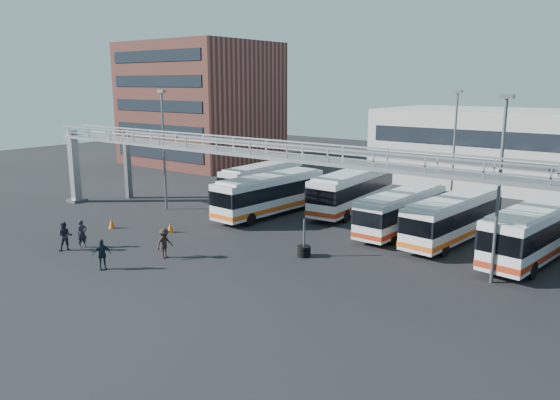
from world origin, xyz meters
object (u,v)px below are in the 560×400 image
Objects in this scene: pedestrian_c at (165,243)px; light_pole_left at (164,144)px; pedestrian_a at (82,234)px; bus_7 at (537,230)px; bus_2 at (263,179)px; pedestrian_d at (102,254)px; bus_3 at (270,193)px; bus_4 at (352,189)px; cone_right at (170,227)px; tire_stack at (304,250)px; light_pole_mid at (500,180)px; pedestrian_b at (65,236)px; bus_5 at (402,210)px; cone_left at (112,223)px; light_pole_back at (454,145)px; bus_6 at (453,217)px.

light_pole_left is at bearing 48.10° from pedestrian_c.
bus_7 is at bearing -54.70° from pedestrian_a.
pedestrian_d is at bearing -77.27° from bus_2.
bus_4 is (4.72, 5.30, 0.05)m from bus_3.
cone_right is at bearing -102.80° from bus_3.
pedestrian_a is at bearing -149.77° from tire_stack.
light_pole_mid is at bearing -64.43° from pedestrian_a.
light_pole_mid is (28.00, -1.00, 0.00)m from light_pole_left.
pedestrian_b is at bearing -105.15° from cone_right.
pedestrian_a is 1.03× the size of pedestrian_d.
pedestrian_b is (-24.79, -16.80, -0.95)m from bus_7.
pedestrian_d is at bearing -61.14° from pedestrian_b.
light_pole_mid is at bearing 12.95° from tire_stack.
pedestrian_b is at bearing -89.99° from bus_2.
pedestrian_d is (5.85, -22.00, -0.82)m from bus_2.
pedestrian_a reaches higher than pedestrian_d.
pedestrian_b is at bearing 114.73° from pedestrian_c.
light_pole_left is 1.00× the size of light_pole_mid.
bus_7 is 26.41m from pedestrian_d.
bus_5 is at bearing 75.09° from tire_stack.
cone_left is at bearing -143.85° from bus_5.
light_pole_left is 4.16× the size of tire_stack.
pedestrian_b is at bearing -146.65° from tire_stack.
light_pole_mid is at bearing -91.77° from bus_7.
cone_left is at bearing 61.90° from pedestrian_b.
light_pole_mid is 27.03m from bus_2.
bus_5 is at bearing -3.00° from pedestrian_d.
bus_7 reaches higher than pedestrian_a.
cone_right is at bearing -172.98° from tire_stack.
bus_4 is at bearing -9.70° from pedestrian_c.
light_pole_back reaches higher than pedestrian_c.
pedestrian_b is at bearing -121.38° from light_pole_back.
light_pole_back is 24.07m from cone_right.
cone_right is (-3.09, 7.93, -0.55)m from pedestrian_d.
light_pole_mid is at bearing 12.37° from cone_left.
pedestrian_c is at bearing -140.36° from tire_stack.
light_pole_back is (20.00, 14.00, 0.00)m from light_pole_left.
bus_7 is at bearing 81.21° from light_pole_mid.
bus_5 is 5.55× the size of pedestrian_d.
light_pole_mid is 4.16× the size of tire_stack.
pedestrian_c is (7.10, -18.30, -0.78)m from bus_2.
bus_3 is 1.11× the size of bus_5.
bus_6 is 24.95m from cone_left.
pedestrian_a is at bearing -102.75° from bus_3.
pedestrian_c is 3.91m from pedestrian_d.
light_pole_back is at bearing 44.91° from bus_3.
bus_2 reaches higher than tire_stack.
pedestrian_c is at bearing -120.38° from bus_5.
bus_4 is (9.97, -0.11, 0.19)m from bus_2.
pedestrian_c is at bearing -14.73° from cone_left.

